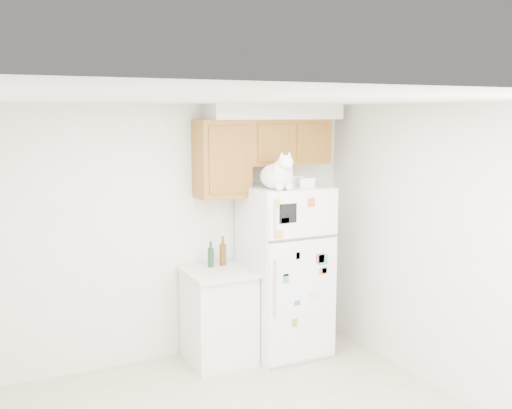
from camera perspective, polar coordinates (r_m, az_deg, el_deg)
room_shell at (r=4.25m, az=0.34°, el=-1.31°), size 3.84×4.04×2.52m
refrigerator at (r=6.04m, az=2.76°, el=-6.27°), size 0.76×0.78×1.70m
base_counter at (r=5.94m, az=-3.56°, el=-10.48°), size 0.64×0.64×0.92m
cat at (r=5.63m, az=2.18°, el=2.84°), size 0.36×0.52×0.37m
storage_box_back at (r=5.96m, az=3.69°, el=2.31°), size 0.20×0.15×0.10m
storage_box_front at (r=5.84m, az=4.79°, el=2.12°), size 0.17×0.14×0.09m
bottle_green at (r=5.87m, az=-4.34°, el=-4.75°), size 0.06×0.06×0.26m
bottle_amber at (r=5.93m, az=-3.17°, el=-4.42°), size 0.07×0.07×0.29m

